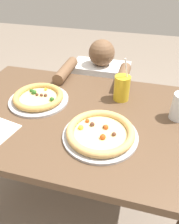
{
  "coord_description": "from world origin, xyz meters",
  "views": [
    {
      "loc": [
        0.3,
        -0.82,
        1.39
      ],
      "look_at": [
        0.08,
        -0.01,
        0.78
      ],
      "focal_mm": 35.0,
      "sensor_mm": 36.0,
      "label": 1
    }
  ],
  "objects_px": {
    "pizza_far": "(39,98)",
    "drink_cup_colored": "(122,88)",
    "pizza_near": "(100,133)",
    "diner_seated": "(100,104)"
  },
  "relations": [
    {
      "from": "pizza_far",
      "to": "pizza_near",
      "type": "bearing_deg",
      "value": -26.42
    },
    {
      "from": "pizza_near",
      "to": "drink_cup_colored",
      "type": "distance_m",
      "value": 0.33
    },
    {
      "from": "diner_seated",
      "to": "pizza_far",
      "type": "bearing_deg",
      "value": -111.78
    },
    {
      "from": "pizza_far",
      "to": "diner_seated",
      "type": "height_order",
      "value": "diner_seated"
    },
    {
      "from": "pizza_near",
      "to": "diner_seated",
      "type": "xyz_separation_m",
      "value": [
        -0.16,
        0.73,
        -0.36
      ]
    },
    {
      "from": "pizza_far",
      "to": "diner_seated",
      "type": "bearing_deg",
      "value": 68.22
    },
    {
      "from": "pizza_far",
      "to": "drink_cup_colored",
      "type": "height_order",
      "value": "drink_cup_colored"
    },
    {
      "from": "drink_cup_colored",
      "to": "diner_seated",
      "type": "height_order",
      "value": "drink_cup_colored"
    },
    {
      "from": "pizza_far",
      "to": "drink_cup_colored",
      "type": "xyz_separation_m",
      "value": [
        0.42,
        0.13,
        0.05
      ]
    },
    {
      "from": "drink_cup_colored",
      "to": "pizza_far",
      "type": "bearing_deg",
      "value": -162.4
    }
  ]
}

